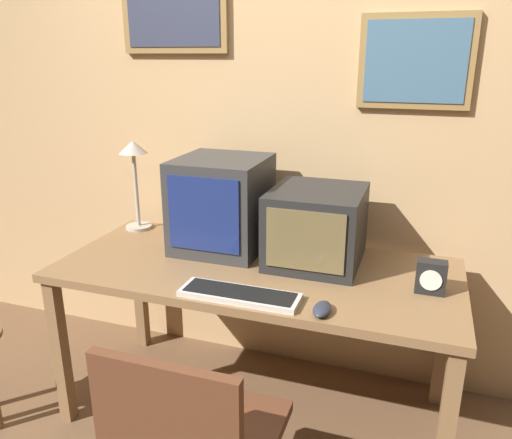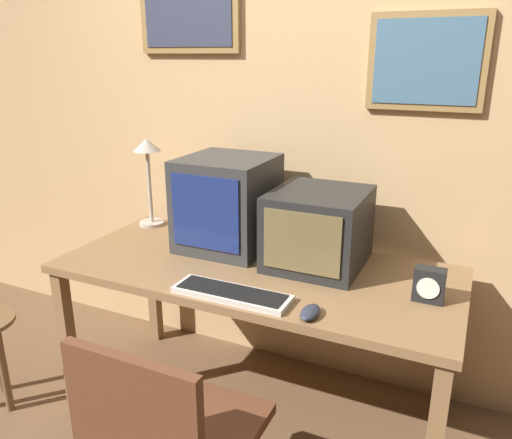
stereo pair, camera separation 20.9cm
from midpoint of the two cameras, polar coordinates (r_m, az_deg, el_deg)
wall_back at (r=2.48m, az=1.28°, el=10.97°), size 8.00×0.08×2.60m
desk at (r=2.20m, az=-2.74°, el=-7.28°), size 1.72×0.77×0.75m
monitor_left at (r=2.33m, az=-6.50°, el=1.75°), size 0.40×0.42×0.43m
monitor_right at (r=2.17m, az=4.19°, el=-0.80°), size 0.39×0.43×0.33m
keyboard_main at (r=1.91m, az=-5.07°, el=-8.62°), size 0.46×0.14×0.03m
mouse_near_keyboard at (r=1.80m, az=4.21°, el=-10.26°), size 0.06×0.12×0.03m
desk_clock at (r=2.00m, az=16.56°, el=-6.38°), size 0.11×0.07×0.13m
desk_lamp at (r=2.65m, az=-15.98°, el=6.02°), size 0.14×0.14×0.46m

